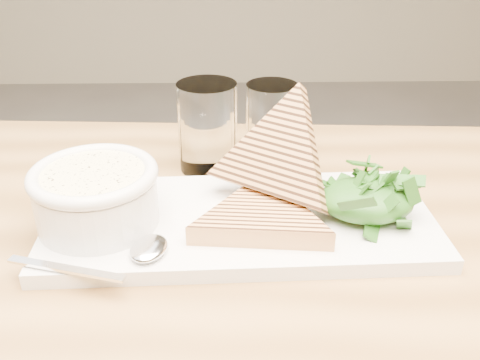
{
  "coord_description": "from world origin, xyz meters",
  "views": [
    {
      "loc": [
        0.08,
        -0.29,
        1.07
      ],
      "look_at": [
        0.09,
        0.23,
        0.79
      ],
      "focal_mm": 40.0,
      "sensor_mm": 36.0,
      "label": 1
    }
  ],
  "objects_px": {
    "glass_near": "(208,127)",
    "table_top": "(185,274)",
    "glass_far": "(271,122)",
    "soup_bowl": "(97,201)",
    "platter": "(240,222)"
  },
  "relations": [
    {
      "from": "glass_near",
      "to": "platter",
      "type": "bearing_deg",
      "value": -75.25
    },
    {
      "from": "glass_far",
      "to": "platter",
      "type": "bearing_deg",
      "value": -104.22
    },
    {
      "from": "platter",
      "to": "glass_near",
      "type": "relative_size",
      "value": 3.57
    },
    {
      "from": "glass_near",
      "to": "table_top",
      "type": "bearing_deg",
      "value": -95.35
    },
    {
      "from": "table_top",
      "to": "glass_near",
      "type": "bearing_deg",
      "value": 84.65
    },
    {
      "from": "table_top",
      "to": "glass_far",
      "type": "xyz_separation_m",
      "value": [
        0.1,
        0.24,
        0.07
      ]
    },
    {
      "from": "table_top",
      "to": "platter",
      "type": "height_order",
      "value": "platter"
    },
    {
      "from": "soup_bowl",
      "to": "glass_near",
      "type": "bearing_deg",
      "value": 54.94
    },
    {
      "from": "table_top",
      "to": "platter",
      "type": "bearing_deg",
      "value": 43.03
    },
    {
      "from": "platter",
      "to": "glass_near",
      "type": "distance_m",
      "value": 0.16
    },
    {
      "from": "platter",
      "to": "glass_far",
      "type": "height_order",
      "value": "glass_far"
    },
    {
      "from": "table_top",
      "to": "soup_bowl",
      "type": "height_order",
      "value": "soup_bowl"
    },
    {
      "from": "soup_bowl",
      "to": "glass_far",
      "type": "bearing_deg",
      "value": 44.15
    },
    {
      "from": "glass_near",
      "to": "soup_bowl",
      "type": "bearing_deg",
      "value": -125.06
    },
    {
      "from": "table_top",
      "to": "glass_near",
      "type": "height_order",
      "value": "glass_near"
    }
  ]
}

